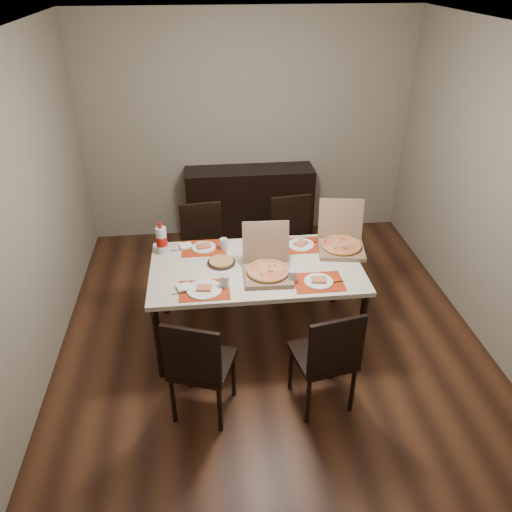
% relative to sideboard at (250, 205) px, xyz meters
% --- Properties ---
extents(ground, '(3.80, 4.00, 0.02)m').
position_rel_sideboard_xyz_m(ground, '(0.00, -1.78, -0.46)').
color(ground, '#472616').
rests_on(ground, ground).
extents(room_walls, '(3.84, 4.02, 2.62)m').
position_rel_sideboard_xyz_m(room_walls, '(0.00, -1.35, 1.28)').
color(room_walls, gray).
rests_on(room_walls, ground).
extents(sideboard, '(1.50, 0.40, 0.90)m').
position_rel_sideboard_xyz_m(sideboard, '(0.00, 0.00, 0.00)').
color(sideboard, black).
rests_on(sideboard, ground).
extents(dining_table, '(1.80, 1.00, 0.75)m').
position_rel_sideboard_xyz_m(dining_table, '(-0.13, -1.87, 0.23)').
color(dining_table, beige).
rests_on(dining_table, ground).
extents(chair_near_left, '(0.54, 0.54, 0.93)m').
position_rel_sideboard_xyz_m(chair_near_left, '(-0.64, -2.77, 0.06)').
color(chair_near_left, black).
rests_on(chair_near_left, ground).
extents(chair_near_right, '(0.49, 0.49, 0.93)m').
position_rel_sideboard_xyz_m(chair_near_right, '(0.30, -2.78, 0.06)').
color(chair_near_right, black).
rests_on(chair_near_right, ground).
extents(chair_far_left, '(0.46, 0.46, 0.93)m').
position_rel_sideboard_xyz_m(chair_far_left, '(-0.58, -1.05, 0.06)').
color(chair_far_left, black).
rests_on(chair_far_left, ground).
extents(chair_far_right, '(0.47, 0.47, 0.93)m').
position_rel_sideboard_xyz_m(chair_far_right, '(0.35, -0.98, 0.06)').
color(chair_far_right, black).
rests_on(chair_far_right, ground).
extents(setting_near_left, '(0.46, 0.30, 0.11)m').
position_rel_sideboard_xyz_m(setting_near_left, '(-0.55, -2.18, 0.32)').
color(setting_near_left, '#B1290B').
rests_on(setting_near_left, dining_table).
extents(setting_near_right, '(0.46, 0.30, 0.11)m').
position_rel_sideboard_xyz_m(setting_near_right, '(0.29, -2.16, 0.32)').
color(setting_near_right, '#B1290B').
rests_on(setting_near_right, dining_table).
extents(setting_far_left, '(0.51, 0.30, 0.11)m').
position_rel_sideboard_xyz_m(setting_far_left, '(-0.54, -1.52, 0.32)').
color(setting_far_left, '#B1290B').
rests_on(setting_far_left, dining_table).
extents(setting_far_right, '(0.46, 0.30, 0.11)m').
position_rel_sideboard_xyz_m(setting_far_right, '(0.27, -1.57, 0.32)').
color(setting_far_right, '#B1290B').
rests_on(setting_far_right, dining_table).
extents(napkin_loose, '(0.14, 0.15, 0.02)m').
position_rel_sideboard_xyz_m(napkin_loose, '(0.02, -1.95, 0.31)').
color(napkin_loose, white).
rests_on(napkin_loose, dining_table).
extents(pizza_box_center, '(0.41, 0.45, 0.40)m').
position_rel_sideboard_xyz_m(pizza_box_center, '(-0.05, -2.01, 0.36)').
color(pizza_box_center, brown).
rests_on(pizza_box_center, dining_table).
extents(pizza_box_right, '(0.47, 0.50, 0.40)m').
position_rel_sideboard_xyz_m(pizza_box_right, '(0.66, -1.66, 0.36)').
color(pizza_box_right, brown).
rests_on(pizza_box_right, dining_table).
extents(faina_plate, '(0.24, 0.24, 0.03)m').
position_rel_sideboard_xyz_m(faina_plate, '(-0.42, -1.79, 0.31)').
color(faina_plate, black).
rests_on(faina_plate, dining_table).
extents(dip_bowl, '(0.15, 0.15, 0.03)m').
position_rel_sideboard_xyz_m(dip_bowl, '(-0.03, -1.74, 0.32)').
color(dip_bowl, white).
rests_on(dip_bowl, dining_table).
extents(soda_bottle, '(0.10, 0.10, 0.29)m').
position_rel_sideboard_xyz_m(soda_bottle, '(-0.93, -1.55, 0.42)').
color(soda_bottle, silver).
rests_on(soda_bottle, dining_table).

